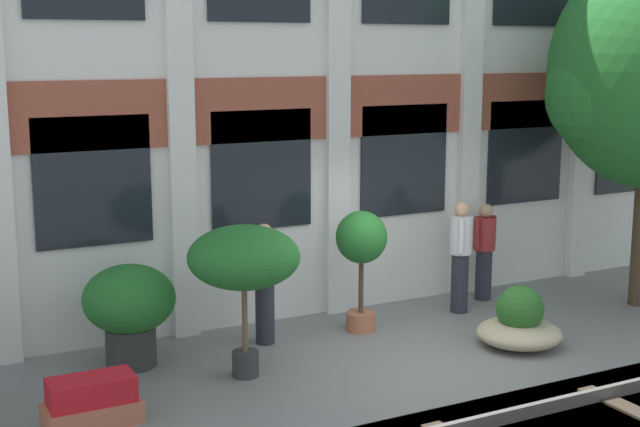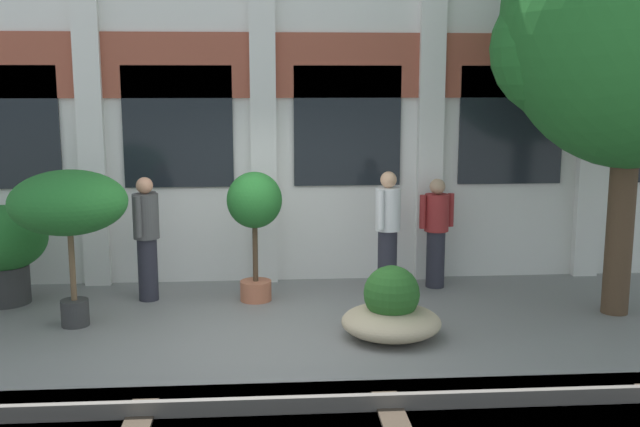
{
  "view_description": "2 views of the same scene",
  "coord_description": "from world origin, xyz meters",
  "views": [
    {
      "loc": [
        -6.25,
        -9.06,
        3.96
      ],
      "look_at": [
        -1.12,
        0.78,
        1.89
      ],
      "focal_mm": 50.0,
      "sensor_mm": 36.0,
      "label": 1
    },
    {
      "loc": [
        0.02,
        -8.23,
        2.9
      ],
      "look_at": [
        0.73,
        1.37,
        1.18
      ],
      "focal_mm": 42.0,
      "sensor_mm": 36.0,
      "label": 2
    }
  ],
  "objects": [
    {
      "name": "potted_plant_low_pan",
      "position": [
        -2.27,
        0.55,
        1.46
      ],
      "size": [
        1.36,
        1.36,
        1.87
      ],
      "color": "#333333",
      "rests_on": "ground"
    },
    {
      "name": "potted_plant_wide_bowl",
      "position": [
        1.43,
        -0.12,
        0.3
      ],
      "size": [
        1.14,
        1.14,
        0.83
      ],
      "color": "tan",
      "rests_on": "ground"
    },
    {
      "name": "resident_watching_tracks",
      "position": [
        2.4,
        1.91,
        0.83
      ],
      "size": [
        0.51,
        0.34,
        1.55
      ],
      "rotation": [
        0.0,
        0.0,
        -1.3
      ],
      "color": "#282833",
      "rests_on": "ground"
    },
    {
      "name": "apartment_facade",
      "position": [
        -0.0,
        2.67,
        4.06
      ],
      "size": [
        14.7,
        0.64,
        8.17
      ],
      "color": "silver",
      "rests_on": "ground"
    },
    {
      "name": "potted_plant_square_trough",
      "position": [
        -4.28,
        -0.04,
        0.25
      ],
      "size": [
        1.02,
        0.54,
        0.54
      ],
      "color": "#B76647",
      "rests_on": "ground"
    },
    {
      "name": "ground_plane",
      "position": [
        0.0,
        0.0,
        0.0
      ],
      "size": [
        80.0,
        80.0,
        0.0
      ],
      "primitive_type": "plane",
      "color": "slate"
    },
    {
      "name": "resident_by_doorway",
      "position": [
        1.65,
        1.53,
        0.92
      ],
      "size": [
        0.34,
        0.45,
        1.7
      ],
      "rotation": [
        0.0,
        0.0,
        -0.62
      ],
      "color": "#282833",
      "rests_on": "ground"
    },
    {
      "name": "potted_plant_tall_urn",
      "position": [
        -0.13,
        1.44,
        1.22
      ],
      "size": [
        0.72,
        0.72,
        1.72
      ],
      "color": "#B76647",
      "rests_on": "ground"
    },
    {
      "name": "resident_near_plants",
      "position": [
        -1.56,
        1.56,
        0.89
      ],
      "size": [
        0.34,
        0.51,
        1.65
      ],
      "rotation": [
        0.0,
        0.0,
        -0.31
      ],
      "color": "#282833",
      "rests_on": "ground"
    },
    {
      "name": "potted_plant_ribbed_drum",
      "position": [
        -3.41,
        1.55,
        0.78
      ],
      "size": [
        1.16,
        1.16,
        1.3
      ],
      "color": "#333333",
      "rests_on": "ground"
    }
  ]
}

